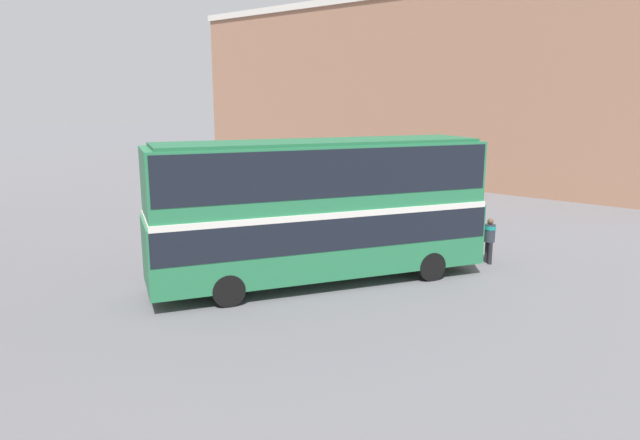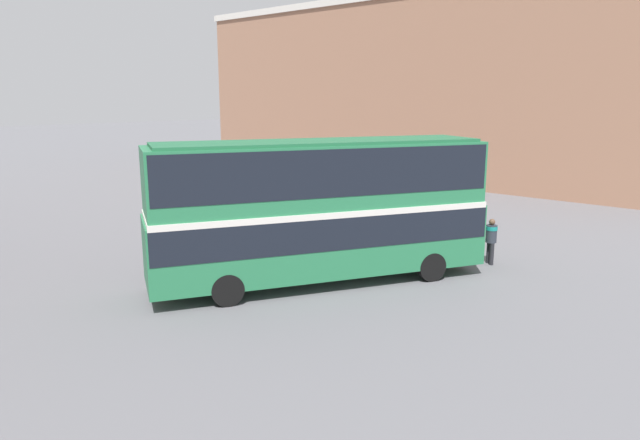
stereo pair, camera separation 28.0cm
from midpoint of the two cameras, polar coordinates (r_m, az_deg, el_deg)
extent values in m
plane|color=slate|center=(20.27, -0.58, -5.22)|extent=(240.00, 240.00, 0.00)
cube|color=#9E7056|center=(45.59, 9.34, 12.45)|extent=(8.17, 38.70, 12.86)
cube|color=silver|center=(46.14, 9.65, 20.77)|extent=(8.47, 39.00, 0.50)
cube|color=#287A4C|center=(18.80, -0.43, -2.01)|extent=(10.99, 7.58, 2.06)
cube|color=#287A4C|center=(18.41, -0.44, 4.34)|extent=(10.81, 7.44, 2.14)
cube|color=black|center=(18.70, -0.43, -0.63)|extent=(10.91, 7.56, 1.01)
cube|color=black|center=(18.37, -0.44, 5.14)|extent=(10.68, 7.38, 1.46)
cube|color=silver|center=(18.57, -0.43, 1.16)|extent=(10.91, 7.55, 0.20)
cube|color=#226841|center=(18.29, -0.44, 7.82)|extent=(10.28, 7.04, 0.10)
cylinder|color=black|center=(21.49, 7.42, -2.94)|extent=(1.01, 0.73, 0.98)
cylinder|color=black|center=(19.58, 10.61, -4.55)|extent=(1.01, 0.73, 0.98)
cylinder|color=black|center=(19.30, -10.99, -4.81)|extent=(1.01, 0.73, 0.98)
cylinder|color=black|center=(17.14, -9.63, -6.93)|extent=(1.01, 0.73, 0.98)
cylinder|color=#232328|center=(21.98, 16.30, -3.21)|extent=(0.15, 0.15, 0.83)
cylinder|color=#232328|center=(22.20, 16.00, -3.04)|extent=(0.15, 0.15, 0.83)
cylinder|color=#2D333D|center=(21.91, 16.26, -1.26)|extent=(0.56, 0.56, 0.65)
cylinder|color=teal|center=(21.87, 16.29, -0.73)|extent=(0.59, 0.59, 0.14)
sphere|color=brown|center=(21.82, 16.33, -0.13)|extent=(0.22, 0.22, 0.22)
camera|label=1|loc=(0.14, -90.43, -0.09)|focal=32.00mm
camera|label=2|loc=(0.14, 89.57, 0.09)|focal=32.00mm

